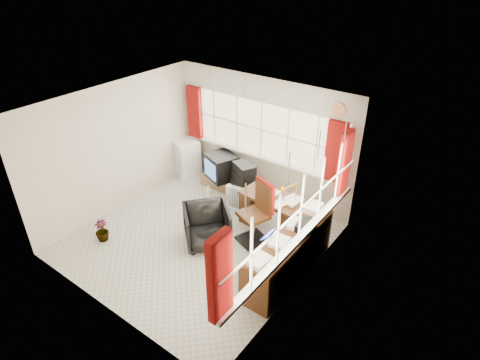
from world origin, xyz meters
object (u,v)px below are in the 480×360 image
Objects in this scene: tv_bench at (232,184)px; crt_tv at (221,167)px; desk at (273,211)px; office_chair at (207,226)px; mini_fridge at (187,158)px; desk_lamp at (296,188)px; task_chair at (259,210)px; credenza at (289,253)px; radiator at (237,201)px.

crt_tv is (-0.23, -0.08, 0.39)m from tv_bench.
tv_bench is at bearing 155.21° from desk.
crt_tv is at bearing 160.57° from desk.
crt_tv is at bearing 72.01° from office_chair.
mini_fridge reaches higher than desk.
office_chair is 0.56× the size of tv_bench.
desk_lamp reaches higher than desk.
desk_lamp is at bearing 10.69° from desk.
desk is at bearing -169.31° from desk_lamp.
credenza is at bearing -27.24° from task_chair.
desk_lamp is (0.41, 0.08, 0.60)m from desk.
credenza is at bearing -33.70° from tv_bench.
desk_lamp is 0.54× the size of office_chair.
desk is 2.94× the size of desk_lamp.
desk reaches higher than tv_bench.
desk is 1.60m from tv_bench.
mini_fridge is (-1.82, 0.52, 0.20)m from radiator.
desk_lamp is 1.69m from office_chair.
radiator is 1.00m from crt_tv.
task_chair is at bearing -31.30° from crt_tv.
crt_tv reaches higher than office_chair.
office_chair is at bearing -173.28° from credenza.
desk_lamp is 2.11m from tv_bench.
task_chair is 1.54× the size of crt_tv.
desk is 2.35× the size of radiator.
mini_fridge is at bearing 170.52° from desk_lamp.
desk_lamp is 0.56× the size of crt_tv.
desk is 0.89× the size of tv_bench.
desk_lamp is 0.21× the size of credenza.
task_chair is 0.83× the size of tv_bench.
radiator is at bearing 175.20° from desk.
task_chair is 1.48× the size of office_chair.
tv_bench is 1.29m from mini_fridge.
mini_fridge is at bearing 157.65° from credenza.
credenza is (0.44, -0.94, -0.59)m from desk_lamp.
mini_fridge reaches higher than office_chair.
radiator is 0.63× the size of mini_fridge.
office_chair is 0.93× the size of mini_fridge.
desk_lamp reaches higher than tv_bench.
crt_tv is (-2.07, 0.51, -0.46)m from desk_lamp.
office_chair is 1.13m from radiator.
desk is 2.75m from mini_fridge.
task_chair is (-0.43, -0.49, -0.37)m from desk_lamp.
mini_fridge is at bearing 167.54° from desk.
credenza is (1.54, 0.18, 0.04)m from office_chair.
task_chair is 1.00m from credenza.
office_chair is (-0.67, -0.63, -0.26)m from task_chair.
radiator is at bearing -179.80° from desk_lamp.
office_chair is (-0.69, -1.04, -0.03)m from desk.
radiator is at bearing 50.04° from office_chair.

